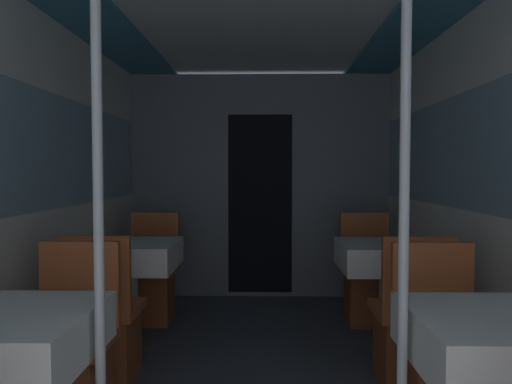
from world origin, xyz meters
The scene contains 15 objects.
wall_left centered at (-1.31, 1.87, 1.16)m, with size 0.05×6.55×2.23m.
wall_right centered at (1.31, 1.87, 1.16)m, with size 0.05×6.55×2.23m.
bulkhead_far centered at (0.00, 4.05, 1.11)m, with size 2.58×0.09×2.23m.
dining_table_left_0 centered at (-0.91, 0.79, 0.64)m, with size 0.65×0.65×0.76m.
chair_left_far_0 centered at (-0.91, 1.40, 0.29)m, with size 0.41×0.41×0.91m.
support_pole_left_0 centered at (-0.55, 0.79, 1.12)m, with size 0.04×0.04×2.23m.
dining_table_left_1 centered at (-0.91, 2.55, 0.64)m, with size 0.65×0.65×0.76m.
chair_left_near_1 centered at (-0.91, 1.94, 0.29)m, with size 0.41×0.41×0.91m.
chair_left_far_1 centered at (-0.91, 3.16, 0.29)m, with size 0.41×0.41×0.91m.
dining_table_right_0 centered at (0.91, 0.79, 0.64)m, with size 0.65×0.65×0.76m.
chair_right_far_0 centered at (0.91, 1.40, 0.29)m, with size 0.41×0.41×0.91m.
support_pole_right_0 centered at (0.55, 0.79, 1.12)m, with size 0.04×0.04×2.23m.
dining_table_right_1 centered at (0.91, 2.55, 0.64)m, with size 0.65×0.65×0.76m.
chair_right_near_1 centered at (0.91, 1.94, 0.29)m, with size 0.41×0.41×0.91m.
chair_right_far_1 centered at (0.91, 3.16, 0.29)m, with size 0.41×0.41×0.91m.
Camera 1 is at (0.05, -0.99, 1.28)m, focal length 35.00 mm.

